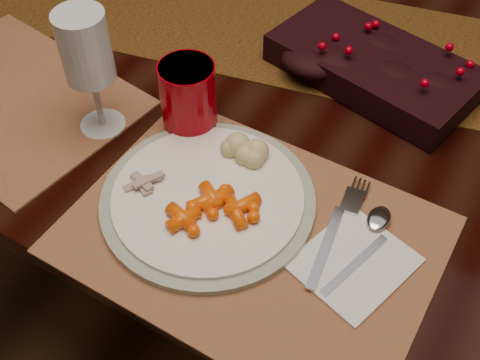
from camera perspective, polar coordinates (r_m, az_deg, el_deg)
The scene contains 15 objects.
floor at distance 1.62m, azimuth 5.10°, elevation -11.80°, with size 5.00×5.00×0.00m, color black.
dining_table at distance 1.30m, azimuth 6.20°, elevation -3.70°, with size 1.80×1.00×0.75m, color black.
table_runner at distance 1.13m, azimuth 8.02°, elevation 13.06°, with size 1.51×0.31×0.00m, color black.
centerpiece at distance 1.03m, azimuth 12.60°, elevation 10.88°, with size 0.34×0.17×0.07m, color black, non-canonical shape.
placemat_main at distance 0.81m, azimuth 1.15°, elevation -5.22°, with size 0.48×0.35×0.00m, color brown.
placemat_second at distance 1.06m, azimuth -20.87°, elevation 7.27°, with size 0.40×0.29×0.00m, color #9C7251.
dinner_plate at distance 0.83m, azimuth -3.07°, elevation -1.77°, with size 0.30×0.30×0.02m, color white.
baby_carrots at distance 0.80m, azimuth -2.73°, elevation -2.71°, with size 0.10×0.08×0.02m, color #FE5505, non-canonical shape.
mashed_potatoes at distance 0.86m, azimuth 0.05°, elevation 2.81°, with size 0.07×0.06×0.04m, color beige, non-canonical shape.
turkey_shreds at distance 0.84m, azimuth -8.77°, elevation -0.56°, with size 0.07×0.06×0.02m, color tan, non-canonical shape.
napkin at distance 0.79m, azimuth 10.74°, elevation -7.73°, with size 0.12×0.14×0.00m, color white.
fork at distance 0.80m, azimuth 8.78°, elevation -5.11°, with size 0.03×0.18×0.00m, color silver, non-canonical shape.
spoon at distance 0.80m, azimuth 11.54°, elevation -6.48°, with size 0.03×0.15×0.00m, color #A6A6B9, non-canonical shape.
red_cup at distance 0.91m, azimuth -4.91°, elevation 7.77°, with size 0.08×0.08×0.12m, color #94000B.
wine_glass at distance 0.91m, azimuth -13.91°, elevation 9.67°, with size 0.07×0.07×0.20m, color #A3BDCA, non-canonical shape.
Camera 1 is at (0.27, -0.75, 1.41)m, focal length 45.00 mm.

